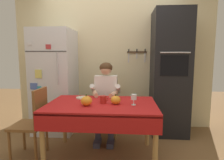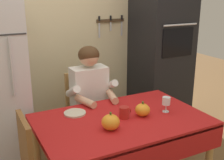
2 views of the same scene
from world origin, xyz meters
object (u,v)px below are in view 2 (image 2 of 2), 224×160
chair_behind_person (85,111)px  wine_glass (166,102)px  serving_tray (75,113)px  pumpkin_medium (143,110)px  pumpkin_large (111,122)px  coffee_mug (124,113)px  dining_table (123,128)px  wall_oven (161,51)px  seated_person (92,97)px

chair_behind_person → wine_glass: (0.42, -0.83, 0.32)m
chair_behind_person → serving_tray: size_ratio=4.93×
wine_glass → pumpkin_medium: wine_glass is taller
serving_tray → pumpkin_large: bearing=-70.4°
wine_glass → serving_tray: size_ratio=0.73×
coffee_mug → dining_table: bearing=-144.3°
wine_glass → serving_tray: 0.80m
wall_oven → seated_person: bearing=-163.3°
seated_person → pumpkin_large: seated_person is taller
wall_oven → coffee_mug: size_ratio=19.05×
pumpkin_large → seated_person: bearing=77.6°
seated_person → pumpkin_medium: bearing=-72.5°
wall_oven → pumpkin_medium: size_ratio=16.05×
seated_person → wine_glass: (0.42, -0.64, 0.10)m
dining_table → wall_oven: bearing=41.3°
wall_oven → pumpkin_large: size_ratio=14.75×
wall_oven → coffee_mug: bearing=-138.6°
dining_table → pumpkin_medium: pumpkin_medium is taller
wall_oven → pumpkin_large: 1.62m
chair_behind_person → coffee_mug: size_ratio=8.44×
coffee_mug → wall_oven: bearing=41.4°
pumpkin_large → pumpkin_medium: bearing=15.7°
pumpkin_large → wine_glass: bearing=7.5°
pumpkin_large → serving_tray: pumpkin_large is taller
seated_person → coffee_mug: (0.03, -0.59, 0.05)m
wall_oven → wine_glass: (-0.64, -0.96, -0.21)m
dining_table → pumpkin_large: pumpkin_large is taller
coffee_mug → pumpkin_large: size_ratio=0.77×
chair_behind_person → pumpkin_large: size_ratio=6.53×
wine_glass → pumpkin_large: size_ratio=0.96×
wall_oven → dining_table: bearing=-138.7°
serving_tray → wine_glass: bearing=-24.0°
seated_person → pumpkin_medium: 0.65m
seated_person → serving_tray: (-0.30, -0.32, 0.01)m
seated_person → coffee_mug: size_ratio=11.29×
pumpkin_medium → chair_behind_person: bearing=103.6°
seated_person → serving_tray: size_ratio=6.60×
dining_table → wine_glass: wine_glass is taller
wall_oven → serving_tray: bearing=-154.9°
coffee_mug → chair_behind_person: bearing=92.6°
wall_oven → seated_person: wall_oven is taller
chair_behind_person → dining_table: bearing=-89.0°
pumpkin_large → coffee_mug: bearing=33.9°
pumpkin_medium → serving_tray: 0.58m
dining_table → seated_person: bearing=91.4°
wall_oven → seated_person: (-1.06, -0.32, -0.31)m
chair_behind_person → pumpkin_medium: size_ratio=7.11×
dining_table → coffee_mug: (0.02, 0.01, 0.13)m
seated_person → wall_oven: bearing=16.7°
coffee_mug → serving_tray: (-0.34, 0.27, -0.04)m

